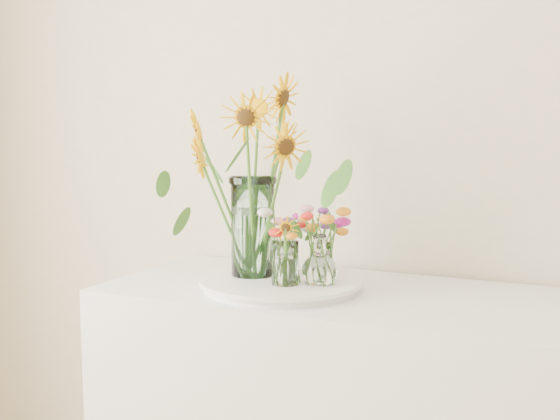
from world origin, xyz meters
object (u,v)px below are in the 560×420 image
at_px(small_vase_c, 321,259).
at_px(small_vase_b, 320,260).
at_px(tray, 281,285).
at_px(small_vase_a, 285,264).
at_px(mason_jar, 253,227).

bearing_deg(small_vase_c, small_vase_b, -70.32).
relative_size(tray, small_vase_b, 3.08).
height_order(tray, small_vase_b, small_vase_b).
bearing_deg(small_vase_c, small_vase_a, -104.90).
bearing_deg(small_vase_c, tray, -129.59).
distance_m(small_vase_a, small_vase_c, 0.17).
relative_size(tray, small_vase_a, 3.47).
xyz_separation_m(tray, mason_jar, (-0.10, 0.01, 0.16)).
height_order(small_vase_a, small_vase_c, small_vase_a).
height_order(tray, small_vase_a, small_vase_a).
height_order(mason_jar, small_vase_b, mason_jar).
xyz_separation_m(tray, small_vase_a, (0.04, -0.06, 0.08)).
bearing_deg(mason_jar, small_vase_c, 26.02).
bearing_deg(small_vase_b, small_vase_c, 109.68).
height_order(tray, mason_jar, mason_jar).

